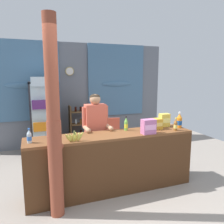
# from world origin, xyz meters

# --- Properties ---
(ground_plane) EXTENTS (8.07, 8.07, 0.00)m
(ground_plane) POSITION_xyz_m (0.00, 1.24, 0.00)
(ground_plane) COLOR gray
(back_wall_curtained) EXTENTS (5.12, 0.22, 2.74)m
(back_wall_curtained) POSITION_xyz_m (-0.01, 3.15, 1.43)
(back_wall_curtained) COLOR slate
(back_wall_curtained) RESTS_ON ground
(stall_counter) EXTENTS (2.73, 0.54, 0.96)m
(stall_counter) POSITION_xyz_m (0.06, 0.30, 0.58)
(stall_counter) COLOR brown
(stall_counter) RESTS_ON ground
(timber_post) EXTENTS (0.21, 0.19, 2.64)m
(timber_post) POSITION_xyz_m (-0.89, 0.03, 1.27)
(timber_post) COLOR brown
(timber_post) RESTS_ON ground
(drink_fridge) EXTENTS (0.66, 0.75, 1.86)m
(drink_fridge) POSITION_xyz_m (-0.86, 2.55, 1.02)
(drink_fridge) COLOR #232328
(drink_fridge) RESTS_ON ground
(bottle_shelf_rack) EXTENTS (0.48, 0.28, 1.11)m
(bottle_shelf_rack) POSITION_xyz_m (0.01, 2.85, 0.58)
(bottle_shelf_rack) COLOR brown
(bottle_shelf_rack) RESTS_ON ground
(plastic_lawn_chair) EXTENTS (0.54, 0.54, 0.86)m
(plastic_lawn_chair) POSITION_xyz_m (0.71, 2.28, 0.49)
(plastic_lawn_chair) COLOR #E5563D
(plastic_lawn_chair) RESTS_ON ground
(shopkeeper) EXTENTS (0.48, 0.42, 1.57)m
(shopkeeper) POSITION_xyz_m (-0.09, 0.87, 0.98)
(shopkeeper) COLOR #28282D
(shopkeeper) RESTS_ON ground
(soda_bottle_orange_soda) EXTENTS (0.10, 0.10, 0.29)m
(soda_bottle_orange_soda) POSITION_xyz_m (1.35, 0.40, 1.08)
(soda_bottle_orange_soda) COLOR orange
(soda_bottle_orange_soda) RESTS_ON stall_counter
(soda_bottle_lime_soda) EXTENTS (0.06, 0.06, 0.25)m
(soda_bottle_lime_soda) POSITION_xyz_m (0.37, 0.55, 1.06)
(soda_bottle_lime_soda) COLOR #75C64C
(soda_bottle_lime_soda) RESTS_ON stall_counter
(soda_bottle_iced_tea) EXTENTS (0.06, 0.06, 0.23)m
(soda_bottle_iced_tea) POSITION_xyz_m (1.16, 0.24, 1.05)
(soda_bottle_iced_tea) COLOR brown
(soda_bottle_iced_tea) RESTS_ON stall_counter
(soda_bottle_water) EXTENTS (0.07, 0.07, 0.21)m
(soda_bottle_water) POSITION_xyz_m (-1.20, 0.36, 1.05)
(soda_bottle_water) COLOR silver
(soda_bottle_water) RESTS_ON stall_counter
(soda_bottle_grape_soda) EXTENTS (0.07, 0.07, 0.21)m
(soda_bottle_grape_soda) POSITION_xyz_m (-0.92, 0.52, 1.05)
(soda_bottle_grape_soda) COLOR #56286B
(soda_bottle_grape_soda) RESTS_ON stall_counter
(snack_box_wafer) EXTENTS (0.22, 0.14, 0.24)m
(snack_box_wafer) POSITION_xyz_m (0.61, 0.22, 1.08)
(snack_box_wafer) COLOR #B76699
(snack_box_wafer) RESTS_ON stall_counter
(snack_box_instant_noodle) EXTENTS (0.18, 0.13, 0.24)m
(snack_box_instant_noodle) POSITION_xyz_m (1.15, 0.57, 1.08)
(snack_box_instant_noodle) COLOR #EAD14C
(snack_box_instant_noodle) RESTS_ON stall_counter
(snack_box_choco_powder) EXTENTS (0.21, 0.15, 0.19)m
(snack_box_choco_powder) POSITION_xyz_m (0.89, 0.46, 1.05)
(snack_box_choco_powder) COLOR gold
(snack_box_choco_powder) RESTS_ON stall_counter
(banana_bunch) EXTENTS (0.29, 0.06, 0.16)m
(banana_bunch) POSITION_xyz_m (-0.59, 0.22, 1.02)
(banana_bunch) COLOR #CCC14C
(banana_bunch) RESTS_ON stall_counter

